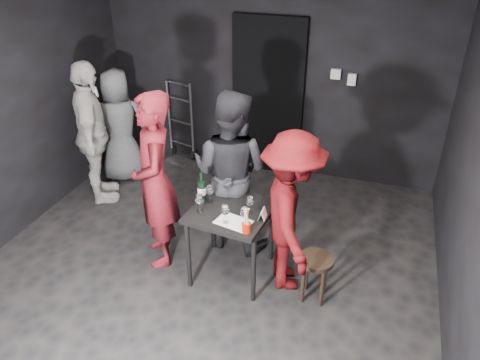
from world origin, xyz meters
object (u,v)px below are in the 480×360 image
(bystander_grey, at_px, (120,126))
(hand_truck, at_px, (181,146))
(breadstick_cup, at_px, (247,221))
(tasting_table, at_px, (231,218))
(bystander_cream, at_px, (91,123))
(server_red, at_px, (153,165))
(wine_bottle, at_px, (202,191))
(stool, at_px, (316,267))
(woman_black, at_px, (230,160))
(man_maroon, at_px, (292,209))

(bystander_grey, bearing_deg, hand_truck, -151.69)
(hand_truck, height_order, breadstick_cup, hand_truck)
(tasting_table, relative_size, bystander_cream, 0.36)
(tasting_table, distance_m, server_red, 0.90)
(bystander_grey, bearing_deg, wine_bottle, 114.98)
(stool, xyz_separation_m, bystander_cream, (-2.88, 0.93, 0.66))
(stool, bearing_deg, woman_black, 149.60)
(woman_black, distance_m, man_maroon, 0.88)
(tasting_table, height_order, man_maroon, man_maroon)
(hand_truck, xyz_separation_m, bystander_grey, (-0.51, -0.72, 0.54))
(hand_truck, xyz_separation_m, tasting_table, (1.51, -2.12, 0.44))
(hand_truck, relative_size, wine_bottle, 3.60)
(tasting_table, distance_m, man_maroon, 0.59)
(server_red, xyz_separation_m, woman_black, (0.60, 0.49, -0.09))
(hand_truck, relative_size, bystander_grey, 0.77)
(hand_truck, relative_size, server_red, 0.53)
(hand_truck, relative_size, tasting_table, 1.55)
(man_maroon, bearing_deg, server_red, 70.59)
(hand_truck, distance_m, man_maroon, 3.00)
(stool, relative_size, woman_black, 0.24)
(woman_black, height_order, bystander_cream, bystander_cream)
(hand_truck, xyz_separation_m, woman_black, (1.33, -1.62, 0.79))
(bystander_cream, xyz_separation_m, breadstick_cup, (2.27, -1.12, -0.17))
(bystander_grey, relative_size, wine_bottle, 4.71)
(hand_truck, relative_size, stool, 2.47)
(server_red, xyz_separation_m, man_maroon, (1.34, 0.04, -0.25))
(tasting_table, relative_size, stool, 1.60)
(tasting_table, height_order, bystander_grey, bystander_grey)
(bystander_grey, bearing_deg, bystander_cream, 62.42)
(man_maroon, height_order, breadstick_cup, man_maroon)
(server_red, height_order, bystander_cream, server_red)
(woman_black, relative_size, man_maroon, 1.19)
(hand_truck, height_order, woman_black, woman_black)
(hand_truck, xyz_separation_m, bystander_cream, (-0.52, -1.29, 0.82))
(tasting_table, distance_m, wine_bottle, 0.38)
(tasting_table, distance_m, bystander_grey, 2.46)
(stool, height_order, woman_black, woman_black)
(hand_truck, distance_m, bystander_cream, 1.61)
(bystander_grey, height_order, breadstick_cup, bystander_grey)
(server_red, bearing_deg, man_maroon, 60.15)
(tasting_table, xyz_separation_m, wine_bottle, (-0.31, 0.04, 0.22))
(man_maroon, xyz_separation_m, bystander_grey, (-2.58, 1.35, -0.08))
(tasting_table, xyz_separation_m, server_red, (-0.78, 0.01, 0.44))
(tasting_table, height_order, wine_bottle, wine_bottle)
(hand_truck, xyz_separation_m, man_maroon, (2.07, -2.07, 0.63))
(man_maroon, bearing_deg, stool, -139.86)
(stool, xyz_separation_m, man_maroon, (-0.29, 0.16, 0.47))
(stool, bearing_deg, wine_bottle, 172.65)
(hand_truck, distance_m, server_red, 2.40)
(server_red, xyz_separation_m, bystander_grey, (-1.24, 1.39, -0.33))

